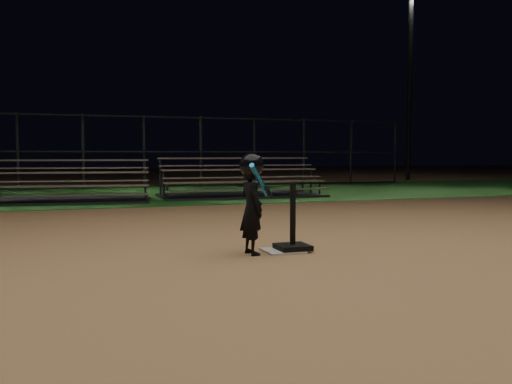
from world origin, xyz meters
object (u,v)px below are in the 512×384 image
at_px(bleacher_left, 60,193).
at_px(bleacher_right, 241,189).
at_px(light_pole_right, 411,69).
at_px(child_batter, 252,201).
at_px(batting_tee, 293,237).
at_px(home_plate, 283,251).

relative_size(bleacher_left, bleacher_right, 1.01).
distance_m(bleacher_right, light_pole_right, 12.95).
distance_m(child_batter, bleacher_left, 8.32).
bearing_deg(light_pole_right, bleacher_left, -154.50).
height_order(child_batter, light_pole_right, light_pole_right).
xyz_separation_m(batting_tee, bleacher_right, (1.89, 8.21, 0.05)).
height_order(batting_tee, bleacher_right, bleacher_right).
bearing_deg(batting_tee, child_batter, -177.17).
bearing_deg(bleacher_left, child_batter, -67.14).
relative_size(child_batter, light_pole_right, 0.14).
bearing_deg(bleacher_right, batting_tee, -102.02).
distance_m(batting_tee, bleacher_left, 8.44).
xyz_separation_m(bleacher_left, light_pole_right, (14.65, 6.99, 4.73)).
xyz_separation_m(batting_tee, child_batter, (-0.53, -0.03, 0.45)).
distance_m(home_plate, bleacher_right, 8.44).
bearing_deg(light_pole_right, bleacher_right, -145.97).
height_order(home_plate, light_pole_right, light_pole_right).
bearing_deg(child_batter, batting_tee, -95.58).
xyz_separation_m(bleacher_left, bleacher_right, (4.65, 0.24, 0.01)).
relative_size(child_batter, bleacher_left, 0.27).
xyz_separation_m(child_batter, bleacher_right, (2.41, 8.24, -0.41)).
relative_size(home_plate, light_pole_right, 0.05).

